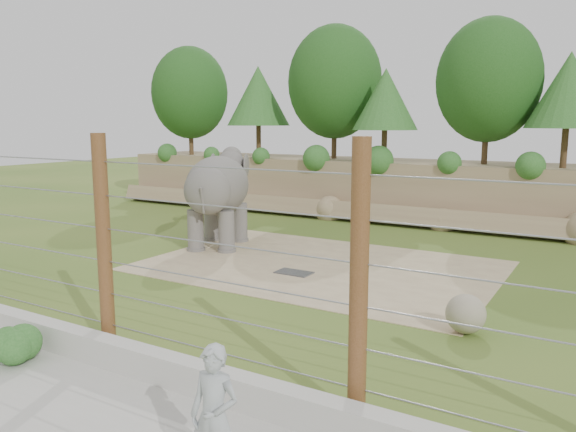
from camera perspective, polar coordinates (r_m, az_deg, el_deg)
The scene contains 10 objects.
ground at distance 14.43m, azimuth -4.11°, elevation -7.40°, with size 90.00×90.00×0.00m, color #406020.
back_embankment at distance 25.08m, azimuth 13.95°, elevation 8.67°, with size 30.00×5.52×8.77m.
dirt_patch at distance 16.65m, azimuth 3.26°, elevation -5.07°, with size 10.00×7.00×0.02m, color tan.
drain_grate at distance 15.79m, azimuth 0.61°, elevation -5.76°, with size 1.00×0.60×0.03m, color #262628.
elephant at distance 19.16m, azimuth -7.12°, elevation 1.69°, with size 1.71×4.00×3.23m, color #625C58, non-canonical shape.
stone_ball at distance 11.88m, azimuth 17.61°, elevation -9.45°, with size 0.79×0.79×0.79m, color gray.
retaining_wall at distance 10.87m, azimuth -19.74°, elevation -12.29°, with size 26.00×0.35×0.50m, color beige.
barrier_fence at distance 10.68m, azimuth -18.20°, elevation -2.77°, with size 20.26×0.26×4.00m.
walkway_shrub at distance 11.17m, azimuth -26.34°, elevation -11.61°, with size 0.67×0.67×0.67m, color #265E20.
zookeeper at distance 6.85m, azimuth -7.48°, elevation -19.55°, with size 0.62×0.41×1.70m, color #B3B7BD.
Camera 1 is at (7.94, -11.30, 4.16)m, focal length 35.00 mm.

